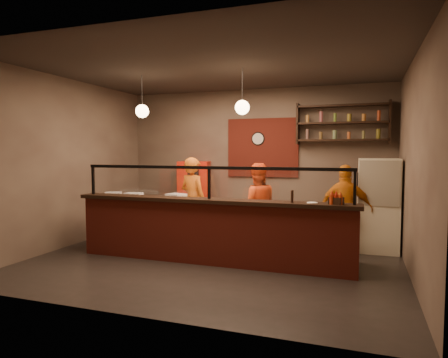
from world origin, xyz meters
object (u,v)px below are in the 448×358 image
at_px(cook_left, 193,201).
at_px(pizza_dough, 196,202).
at_px(cook_mid, 257,206).
at_px(pepper_mill, 292,196).
at_px(cook_right, 346,209).
at_px(red_cooler, 195,196).
at_px(fridge, 378,205).
at_px(condiment_caddy, 336,201).
at_px(wall_clock, 258,139).

xyz_separation_m(cook_left, pizza_dough, (0.30, -0.54, 0.05)).
bearing_deg(pizza_dough, cook_mid, 36.71).
height_order(pizza_dough, pepper_mill, pepper_mill).
xyz_separation_m(cook_right, red_cooler, (-3.37, 1.06, 0.00)).
relative_size(cook_right, fridge, 0.94).
height_order(fridge, condiment_caddy, fridge).
xyz_separation_m(cook_left, red_cooler, (-0.53, 1.30, -0.06)).
bearing_deg(fridge, cook_right, -145.94).
height_order(red_cooler, pepper_mill, red_cooler).
bearing_deg(red_cooler, condiment_caddy, -50.13).
height_order(cook_mid, pizza_dough, cook_mid).
relative_size(cook_mid, red_cooler, 1.01).
height_order(wall_clock, condiment_caddy, wall_clock).
bearing_deg(pizza_dough, cook_left, 119.17).
xyz_separation_m(red_cooler, pizza_dough, (0.83, -1.84, 0.11)).
bearing_deg(cook_left, cook_right, -153.28).
bearing_deg(condiment_caddy, cook_left, 157.09).
bearing_deg(condiment_caddy, wall_clock, 123.98).
distance_m(wall_clock, pizza_dough, 2.53).
bearing_deg(pizza_dough, pepper_mill, -19.75).
xyz_separation_m(wall_clock, red_cooler, (-1.42, -0.31, -1.30)).
distance_m(fridge, pepper_mill, 2.24).
height_order(red_cooler, condiment_caddy, red_cooler).
distance_m(fridge, pizza_dough, 3.30).
xyz_separation_m(wall_clock, cook_left, (-0.88, -1.61, -1.25)).
xyz_separation_m(red_cooler, pepper_mill, (2.65, -2.49, 0.36)).
bearing_deg(cook_right, wall_clock, -45.45).
bearing_deg(fridge, condiment_caddy, -110.77).
bearing_deg(red_cooler, cook_left, -81.01).
distance_m(cook_mid, pepper_mill, 1.65).
bearing_deg(pizza_dough, fridge, 20.75).
relative_size(cook_mid, cook_right, 1.01).
height_order(cook_right, fridge, fridge).
relative_size(red_cooler, pepper_mill, 8.65).
bearing_deg(pepper_mill, fridge, 55.30).
xyz_separation_m(wall_clock, pepper_mill, (1.24, -2.80, -0.95)).
relative_size(fridge, condiment_caddy, 9.17).
relative_size(cook_left, red_cooler, 1.07).
bearing_deg(fridge, wall_clock, 157.27).
bearing_deg(red_cooler, pepper_mill, -56.46).
xyz_separation_m(cook_right, pizza_dough, (-2.53, -0.78, 0.11)).
distance_m(wall_clock, fridge, 2.96).
height_order(cook_mid, condiment_caddy, cook_mid).
xyz_separation_m(cook_mid, red_cooler, (-1.77, 1.14, -0.00)).
relative_size(red_cooler, condiment_caddy, 8.63).
distance_m(wall_clock, cook_mid, 1.98).
height_order(wall_clock, fridge, wall_clock).
bearing_deg(pepper_mill, cook_mid, 123.35).
height_order(cook_left, cook_mid, cook_left).
bearing_deg(wall_clock, red_cooler, -167.65).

